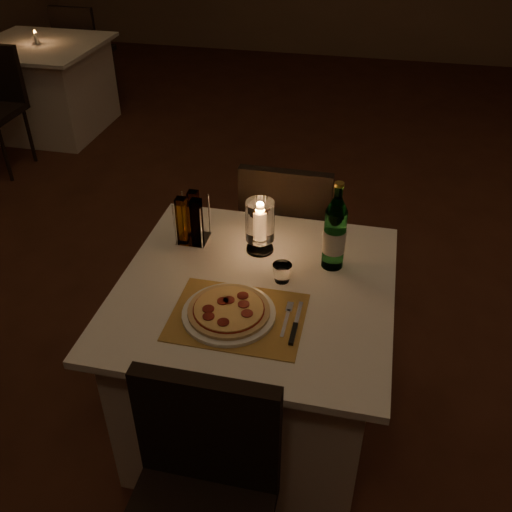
% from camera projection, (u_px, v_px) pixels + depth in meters
% --- Properties ---
extents(floor, '(8.00, 10.00, 0.02)m').
position_uv_depth(floor, '(311.00, 346.00, 2.88)').
color(floor, '#4B2418').
rests_on(floor, ground).
extents(main_table, '(1.00, 1.00, 0.74)m').
position_uv_depth(main_table, '(255.00, 357.00, 2.29)').
color(main_table, white).
rests_on(main_table, ground).
extents(chair_near, '(0.42, 0.42, 0.90)m').
position_uv_depth(chair_near, '(200.00, 491.00, 1.62)').
color(chair_near, black).
rests_on(chair_near, ground).
extents(chair_far, '(0.42, 0.42, 0.90)m').
position_uv_depth(chair_far, '(287.00, 227.00, 2.76)').
color(chair_far, black).
rests_on(chair_far, ground).
extents(placemat, '(0.45, 0.34, 0.00)m').
position_uv_depth(placemat, '(238.00, 317.00, 1.94)').
color(placemat, '#B4863E').
rests_on(placemat, main_table).
extents(plate, '(0.32, 0.32, 0.01)m').
position_uv_depth(plate, '(229.00, 314.00, 1.94)').
color(plate, white).
rests_on(plate, placemat).
extents(pizza, '(0.28, 0.28, 0.02)m').
position_uv_depth(pizza, '(229.00, 310.00, 1.93)').
color(pizza, '#D8B77F').
rests_on(pizza, plate).
extents(fork, '(0.02, 0.18, 0.00)m').
position_uv_depth(fork, '(287.00, 316.00, 1.93)').
color(fork, silver).
rests_on(fork, placemat).
extents(knife, '(0.02, 0.22, 0.01)m').
position_uv_depth(knife, '(294.00, 329.00, 1.87)').
color(knife, black).
rests_on(knife, placemat).
extents(tumbler, '(0.07, 0.07, 0.07)m').
position_uv_depth(tumbler, '(282.00, 273.00, 2.08)').
color(tumbler, white).
rests_on(tumbler, main_table).
extents(water_bottle, '(0.09, 0.09, 0.36)m').
position_uv_depth(water_bottle, '(335.00, 234.00, 2.10)').
color(water_bottle, '#5CAC6C').
rests_on(water_bottle, main_table).
extents(hurricane_candle, '(0.11, 0.11, 0.22)m').
position_uv_depth(hurricane_candle, '(260.00, 223.00, 2.19)').
color(hurricane_candle, white).
rests_on(hurricane_candle, main_table).
extents(cruet_caddy, '(0.12, 0.12, 0.21)m').
position_uv_depth(cruet_caddy, '(191.00, 220.00, 2.26)').
color(cruet_caddy, white).
rests_on(cruet_caddy, main_table).
extents(neighbor_table_left, '(1.00, 1.00, 0.74)m').
position_uv_depth(neighbor_table_left, '(47.00, 88.00, 4.90)').
color(neighbor_table_left, white).
rests_on(neighbor_table_left, ground).
extents(neighbor_chair_lb, '(0.42, 0.42, 0.90)m').
position_uv_depth(neighbor_chair_lb, '(81.00, 44.00, 5.36)').
color(neighbor_chair_lb, black).
rests_on(neighbor_chair_lb, ground).
extents(neighbor_candle_left, '(0.03, 0.03, 0.11)m').
position_uv_depth(neighbor_candle_left, '(36.00, 38.00, 4.65)').
color(neighbor_candle_left, white).
rests_on(neighbor_candle_left, neighbor_table_left).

